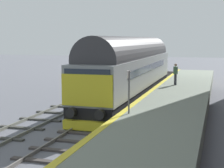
% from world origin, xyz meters
% --- Properties ---
extents(ground_plane, '(140.00, 140.00, 0.00)m').
position_xyz_m(ground_plane, '(0.00, 0.00, 0.00)').
color(ground_plane, slate).
rests_on(ground_plane, ground).
extents(track_main, '(2.50, 60.00, 0.15)m').
position_xyz_m(track_main, '(0.00, 0.00, 0.05)').
color(track_main, slate).
rests_on(track_main, ground).
extents(track_adjacent_west, '(2.50, 60.00, 0.15)m').
position_xyz_m(track_adjacent_west, '(-3.32, 0.00, 0.06)').
color(track_adjacent_west, gray).
rests_on(track_adjacent_west, ground).
extents(station_platform, '(4.00, 44.00, 1.01)m').
position_xyz_m(station_platform, '(3.60, 0.00, 0.50)').
color(station_platform, gray).
rests_on(station_platform, ground).
extents(diesel_locomotive, '(2.74, 18.86, 4.68)m').
position_xyz_m(diesel_locomotive, '(0.00, 5.93, 2.48)').
color(diesel_locomotive, black).
rests_on(diesel_locomotive, ground).
extents(platform_number_sign, '(0.10, 0.44, 2.04)m').
position_xyz_m(platform_number_sign, '(2.10, -3.30, 2.36)').
color(platform_number_sign, slate).
rests_on(platform_number_sign, station_platform).
extents(waiting_passenger, '(0.45, 0.47, 1.64)m').
position_xyz_m(waiting_passenger, '(2.97, 7.99, 1.99)').
color(waiting_passenger, '#34353F').
rests_on(waiting_passenger, station_platform).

